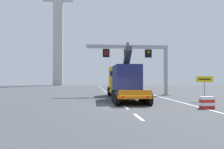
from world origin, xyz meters
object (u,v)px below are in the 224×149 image
object	(u,v)px
heavy_haul_truck_orange	(123,80)
bridge_pylon_distant	(58,14)
exit_sign_yellow	(205,82)
crash_barrier_striped	(207,103)
overhead_lane_gantry	(139,55)

from	to	relation	value
heavy_haul_truck_orange	bridge_pylon_distant	size ratio (longest dim) A/B	0.34
exit_sign_yellow	crash_barrier_striped	world-z (taller)	exit_sign_yellow
overhead_lane_gantry	crash_barrier_striped	world-z (taller)	overhead_lane_gantry
overhead_lane_gantry	crash_barrier_striped	size ratio (longest dim) A/B	10.70
exit_sign_yellow	heavy_haul_truck_orange	bearing A→B (deg)	150.86
exit_sign_yellow	bridge_pylon_distant	distance (m)	59.56
heavy_haul_truck_orange	bridge_pylon_distant	xyz separation A→B (m)	(-12.74, 48.38, 19.37)
crash_barrier_striped	bridge_pylon_distant	bearing A→B (deg)	106.86
heavy_haul_truck_orange	exit_sign_yellow	world-z (taller)	heavy_haul_truck_orange
heavy_haul_truck_orange	exit_sign_yellow	bearing A→B (deg)	-29.14
heavy_haul_truck_orange	crash_barrier_striped	world-z (taller)	heavy_haul_truck_orange
crash_barrier_striped	bridge_pylon_distant	distance (m)	64.26
exit_sign_yellow	bridge_pylon_distant	bearing A→B (deg)	111.03
overhead_lane_gantry	bridge_pylon_distant	world-z (taller)	bridge_pylon_distant
heavy_haul_truck_orange	crash_barrier_striped	bearing A→B (deg)	-63.44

